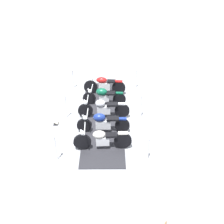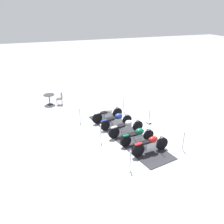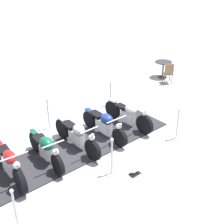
{
  "view_description": "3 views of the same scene",
  "coord_description": "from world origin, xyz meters",
  "px_view_note": "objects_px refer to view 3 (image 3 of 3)",
  "views": [
    {
      "loc": [
        -2.29,
        10.18,
        7.08
      ],
      "look_at": [
        -0.58,
        1.11,
        1.07
      ],
      "focal_mm": 45.54,
      "sensor_mm": 36.0,
      "label": 1
    },
    {
      "loc": [
        -4.75,
        -10.89,
        6.79
      ],
      "look_at": [
        -0.33,
        1.47,
        0.87
      ],
      "focal_mm": 38.11,
      "sensor_mm": 36.0,
      "label": 2
    },
    {
      "loc": [
        7.45,
        -3.05,
        5.38
      ],
      "look_at": [
        -0.12,
        1.31,
        0.88
      ],
      "focal_mm": 49.79,
      "sensor_mm": 36.0,
      "label": 3
    }
  ],
  "objects_px": {
    "motorcycle_cream": "(129,114)",
    "info_placard": "(135,172)",
    "motorcycle_maroon": "(10,163)",
    "cafe_chair_near_table": "(168,72)",
    "stanchion_left_mid": "(49,119)",
    "stanchion_right_front": "(16,213)",
    "cafe_table": "(163,66)",
    "stanchion_left_rear": "(110,99)",
    "stanchion_right_rear": "(177,129)",
    "motorcycle_navy": "(104,124)",
    "motorcycle_chrome": "(77,136)",
    "stanchion_right_mid": "(112,164)",
    "motorcycle_forest": "(46,148)"
  },
  "relations": [
    {
      "from": "stanchion_right_front",
      "to": "motorcycle_chrome",
      "type": "bearing_deg",
      "value": 131.16
    },
    {
      "from": "motorcycle_maroon",
      "to": "cafe_chair_near_table",
      "type": "bearing_deg",
      "value": 105.99
    },
    {
      "from": "stanchion_right_front",
      "to": "stanchion_right_rear",
      "type": "distance_m",
      "value": 5.5
    },
    {
      "from": "motorcycle_maroon",
      "to": "motorcycle_navy",
      "type": "xyz_separation_m",
      "value": [
        -0.6,
        3.15,
        -0.01
      ]
    },
    {
      "from": "motorcycle_maroon",
      "to": "motorcycle_forest",
      "type": "distance_m",
      "value": 1.07
    },
    {
      "from": "cafe_chair_near_table",
      "to": "motorcycle_cream",
      "type": "bearing_deg",
      "value": 145.55
    },
    {
      "from": "motorcycle_navy",
      "to": "stanchion_left_rear",
      "type": "xyz_separation_m",
      "value": [
        -1.96,
        1.33,
        -0.19
      ]
    },
    {
      "from": "motorcycle_forest",
      "to": "motorcycle_navy",
      "type": "bearing_deg",
      "value": 94.09
    },
    {
      "from": "motorcycle_maroon",
      "to": "motorcycle_forest",
      "type": "height_order",
      "value": "motorcycle_maroon"
    },
    {
      "from": "info_placard",
      "to": "cafe_chair_near_table",
      "type": "bearing_deg",
      "value": -147.22
    },
    {
      "from": "motorcycle_chrome",
      "to": "stanchion_right_rear",
      "type": "relative_size",
      "value": 2.03
    },
    {
      "from": "stanchion_right_mid",
      "to": "motorcycle_maroon",
      "type": "bearing_deg",
      "value": -115.89
    },
    {
      "from": "stanchion_right_mid",
      "to": "stanchion_right_rear",
      "type": "bearing_deg",
      "value": 100.98
    },
    {
      "from": "stanchion_left_mid",
      "to": "stanchion_right_front",
      "type": "distance_m",
      "value": 4.27
    },
    {
      "from": "stanchion_right_front",
      "to": "info_placard",
      "type": "xyz_separation_m",
      "value": [
        -0.21,
        3.25,
        -0.32
      ]
    },
    {
      "from": "motorcycle_navy",
      "to": "motorcycle_maroon",
      "type": "bearing_deg",
      "value": -89.46
    },
    {
      "from": "stanchion_right_mid",
      "to": "info_placard",
      "type": "distance_m",
      "value": 0.69
    },
    {
      "from": "stanchion_left_mid",
      "to": "info_placard",
      "type": "height_order",
      "value": "stanchion_left_mid"
    },
    {
      "from": "motorcycle_chrome",
      "to": "cafe_table",
      "type": "relative_size",
      "value": 2.79
    },
    {
      "from": "motorcycle_cream",
      "to": "cafe_table",
      "type": "bearing_deg",
      "value": 115.27
    },
    {
      "from": "motorcycle_navy",
      "to": "stanchion_left_rear",
      "type": "height_order",
      "value": "stanchion_left_rear"
    },
    {
      "from": "motorcycle_forest",
      "to": "stanchion_right_rear",
      "type": "distance_m",
      "value": 4.14
    },
    {
      "from": "motorcycle_navy",
      "to": "stanchion_left_mid",
      "type": "distance_m",
      "value": 1.98
    },
    {
      "from": "stanchion_right_rear",
      "to": "cafe_table",
      "type": "height_order",
      "value": "stanchion_right_rear"
    },
    {
      "from": "stanchion_right_rear",
      "to": "cafe_chair_near_table",
      "type": "xyz_separation_m",
      "value": [
        -3.9,
        2.8,
        0.16
      ]
    },
    {
      "from": "stanchion_right_mid",
      "to": "info_placard",
      "type": "xyz_separation_m",
      "value": [
        0.32,
        0.55,
        -0.29
      ]
    },
    {
      "from": "stanchion_right_rear",
      "to": "motorcycle_maroon",
      "type": "bearing_deg",
      "value": -97.18
    },
    {
      "from": "stanchion_left_mid",
      "to": "cafe_table",
      "type": "distance_m",
      "value": 6.74
    },
    {
      "from": "info_placard",
      "to": "motorcycle_cream",
      "type": "bearing_deg",
      "value": -129.51
    },
    {
      "from": "motorcycle_forest",
      "to": "stanchion_right_rear",
      "type": "relative_size",
      "value": 1.84
    },
    {
      "from": "motorcycle_forest",
      "to": "cafe_table",
      "type": "distance_m",
      "value": 8.13
    },
    {
      "from": "motorcycle_forest",
      "to": "motorcycle_maroon",
      "type": "bearing_deg",
      "value": -86.69
    },
    {
      "from": "info_placard",
      "to": "motorcycle_forest",
      "type": "bearing_deg",
      "value": -52.35
    },
    {
      "from": "stanchion_left_mid",
      "to": "cafe_chair_near_table",
      "type": "height_order",
      "value": "stanchion_left_mid"
    },
    {
      "from": "motorcycle_maroon",
      "to": "motorcycle_cream",
      "type": "bearing_deg",
      "value": 94.49
    },
    {
      "from": "motorcycle_cream",
      "to": "stanchion_right_rear",
      "type": "bearing_deg",
      "value": 18.56
    },
    {
      "from": "motorcycle_maroon",
      "to": "stanchion_left_rear",
      "type": "relative_size",
      "value": 2.07
    },
    {
      "from": "stanchion_left_rear",
      "to": "cafe_table",
      "type": "relative_size",
      "value": 1.25
    },
    {
      "from": "motorcycle_cream",
      "to": "info_placard",
      "type": "height_order",
      "value": "motorcycle_cream"
    },
    {
      "from": "motorcycle_maroon",
      "to": "cafe_chair_near_table",
      "type": "distance_m",
      "value": 8.55
    },
    {
      "from": "motorcycle_navy",
      "to": "stanchion_right_rear",
      "type": "xyz_separation_m",
      "value": [
        1.25,
        1.96,
        -0.1
      ]
    },
    {
      "from": "stanchion_left_rear",
      "to": "stanchion_right_rear",
      "type": "xyz_separation_m",
      "value": [
        3.21,
        0.62,
        0.09
      ]
    },
    {
      "from": "motorcycle_chrome",
      "to": "stanchion_right_rear",
      "type": "bearing_deg",
      "value": 60.41
    },
    {
      "from": "motorcycle_cream",
      "to": "stanchion_right_front",
      "type": "xyz_separation_m",
      "value": [
        2.5,
        -4.49,
        -0.1
      ]
    },
    {
      "from": "stanchion_right_mid",
      "to": "stanchion_right_rear",
      "type": "relative_size",
      "value": 1.04
    },
    {
      "from": "stanchion_right_mid",
      "to": "stanchion_left_mid",
      "type": "height_order",
      "value": "stanchion_right_mid"
    },
    {
      "from": "cafe_chair_near_table",
      "to": "stanchion_right_rear",
      "type": "bearing_deg",
      "value": 166.41
    },
    {
      "from": "stanchion_right_front",
      "to": "motorcycle_cream",
      "type": "bearing_deg",
      "value": 119.1
    },
    {
      "from": "stanchion_left_rear",
      "to": "motorcycle_chrome",
      "type": "bearing_deg",
      "value": -47.8
    },
    {
      "from": "motorcycle_chrome",
      "to": "stanchion_left_rear",
      "type": "xyz_separation_m",
      "value": [
        -2.16,
        2.38,
        -0.19
      ]
    }
  ]
}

